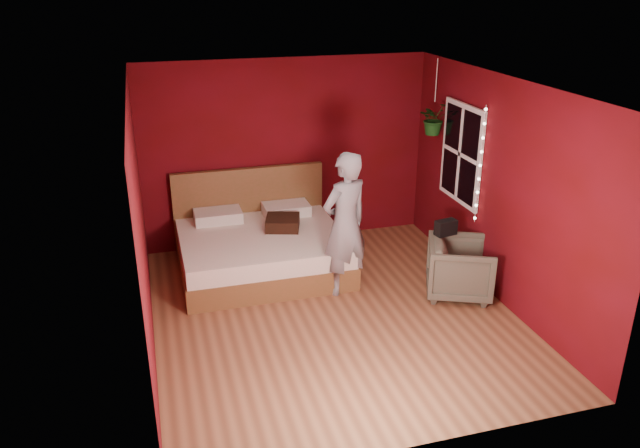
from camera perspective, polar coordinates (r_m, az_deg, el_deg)
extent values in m
plane|color=brown|center=(7.24, 1.20, -8.17)|extent=(4.50, 4.50, 0.00)
cube|color=#5C0915|center=(8.76, -3.11, 6.54)|extent=(4.00, 0.02, 2.60)
cube|color=#5C0915|center=(4.77, 9.40, -7.81)|extent=(4.00, 0.02, 2.60)
cube|color=#5C0915|center=(6.42, -16.13, -0.31)|extent=(0.02, 4.50, 2.60)
cube|color=#5C0915|center=(7.49, 16.16, 2.94)|extent=(0.02, 4.50, 2.60)
cube|color=silver|center=(6.33, 1.39, 12.64)|extent=(4.00, 4.50, 0.02)
cube|color=white|center=(8.15, 12.81, 6.28)|extent=(0.04, 0.97, 1.27)
cube|color=black|center=(8.15, 12.71, 6.28)|extent=(0.02, 0.85, 1.15)
cube|color=white|center=(8.14, 12.68, 6.28)|extent=(0.03, 0.05, 1.15)
cube|color=white|center=(8.14, 12.68, 6.28)|extent=(0.03, 0.85, 0.05)
cylinder|color=silver|center=(7.70, 14.44, 5.20)|extent=(0.01, 0.01, 1.45)
sphere|color=#FFF2CC|center=(7.92, 13.97, 0.53)|extent=(0.04, 0.04, 0.04)
sphere|color=#FFF2CC|center=(7.86, 14.09, 1.67)|extent=(0.04, 0.04, 0.04)
sphere|color=#FFF2CC|center=(7.80, 14.20, 2.83)|extent=(0.04, 0.04, 0.04)
sphere|color=#FFF2CC|center=(7.75, 14.32, 4.01)|extent=(0.04, 0.04, 0.04)
sphere|color=#FFF2CC|center=(7.70, 14.44, 5.20)|extent=(0.04, 0.04, 0.04)
sphere|color=#FFF2CC|center=(7.66, 14.56, 6.41)|extent=(0.04, 0.04, 0.04)
sphere|color=#FFF2CC|center=(7.61, 14.68, 7.63)|extent=(0.04, 0.04, 0.04)
sphere|color=#FFF2CC|center=(7.57, 14.80, 8.86)|extent=(0.04, 0.04, 0.04)
sphere|color=#FFF2CC|center=(7.54, 14.93, 10.10)|extent=(0.04, 0.04, 0.04)
cube|color=brown|center=(8.18, -5.31, -3.33)|extent=(2.09, 1.78, 0.29)
cube|color=white|center=(8.07, -5.38, -1.66)|extent=(2.05, 1.74, 0.23)
cube|color=brown|center=(8.78, -6.47, 1.50)|extent=(2.09, 0.08, 1.15)
cube|color=silver|center=(8.49, -9.31, 0.74)|extent=(0.63, 0.40, 0.15)
cube|color=silver|center=(8.63, -3.11, 1.38)|extent=(0.63, 0.40, 0.15)
imported|color=gray|center=(7.36, 2.30, -0.01)|extent=(0.75, 0.63, 1.76)
imported|color=#565444|center=(7.67, 12.69, -3.97)|extent=(1.00, 0.99, 0.70)
cube|color=black|center=(7.65, 11.43, -0.32)|extent=(0.28, 0.18, 0.18)
cube|color=black|center=(8.15, -3.43, 0.11)|extent=(0.53, 0.53, 0.15)
cylinder|color=silver|center=(8.52, 10.59, 12.77)|extent=(0.01, 0.01, 0.56)
imported|color=#194F16|center=(8.61, 10.36, 9.48)|extent=(0.50, 0.47, 0.44)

